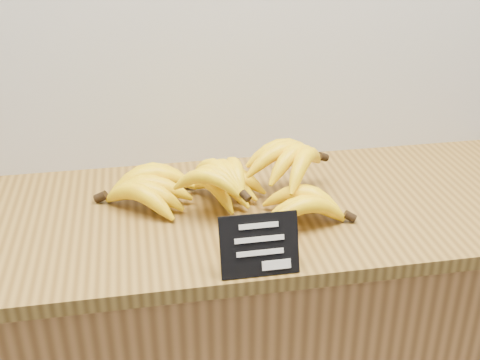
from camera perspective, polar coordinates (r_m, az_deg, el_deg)
name	(u,v)px	position (r m, az deg, el deg)	size (l,w,h in m)	color
counter_top	(236,213)	(1.31, -0.39, -3.15)	(1.44, 0.54, 0.03)	olive
chalkboard_sign	(259,245)	(1.07, 1.85, -6.20)	(0.14, 0.01, 0.11)	black
banana_pile	(233,184)	(1.28, -0.70, -0.38)	(0.52, 0.40, 0.12)	yellow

